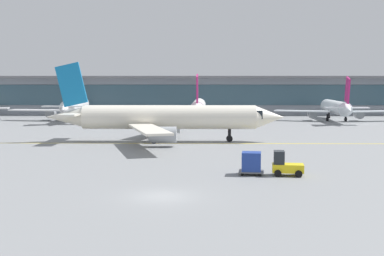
% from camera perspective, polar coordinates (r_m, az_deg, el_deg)
% --- Properties ---
extents(ground_plane, '(400.00, 400.00, 0.00)m').
position_cam_1_polar(ground_plane, '(34.53, -3.46, -7.85)').
color(ground_plane, gray).
extents(taxiway_centreline_stripe, '(110.00, 1.22, 0.01)m').
position_cam_1_polar(taxiway_centreline_stripe, '(64.35, -2.72, -1.78)').
color(taxiway_centreline_stripe, yellow).
rests_on(taxiway_centreline_stripe, ground_plane).
extents(terminal_concourse, '(188.75, 11.00, 9.60)m').
position_cam_1_polar(terminal_concourse, '(126.44, -0.62, 3.86)').
color(terminal_concourse, '#8C939E').
rests_on(terminal_concourse, ground_plane).
extents(gate_airplane_1, '(27.40, 29.57, 9.79)m').
position_cam_1_polar(gate_airplane_1, '(108.01, -13.31, 2.45)').
color(gate_airplane_1, white).
rests_on(gate_airplane_1, ground_plane).
extents(gate_airplane_2, '(26.79, 28.76, 9.54)m').
position_cam_1_polar(gate_airplane_2, '(103.10, 0.74, 2.43)').
color(gate_airplane_2, white).
rests_on(gate_airplane_2, ground_plane).
extents(gate_airplane_3, '(25.54, 27.56, 9.12)m').
position_cam_1_polar(gate_airplane_3, '(107.54, 16.22, 2.27)').
color(gate_airplane_3, white).
rests_on(gate_airplane_3, ground_plane).
extents(taxiing_regional_jet, '(31.96, 29.81, 10.62)m').
position_cam_1_polar(taxiing_regional_jet, '(66.07, -2.99, 1.17)').
color(taxiing_regional_jet, silver).
rests_on(taxiing_regional_jet, ground_plane).
extents(baggage_tug, '(2.77, 1.92, 2.10)m').
position_cam_1_polar(baggage_tug, '(42.56, 10.70, -4.23)').
color(baggage_tug, yellow).
rests_on(baggage_tug, ground_plane).
extents(cargo_dolly_lead, '(2.30, 1.87, 1.94)m').
position_cam_1_polar(cargo_dolly_lead, '(42.50, 6.86, -3.97)').
color(cargo_dolly_lead, '#595B60').
rests_on(cargo_dolly_lead, ground_plane).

